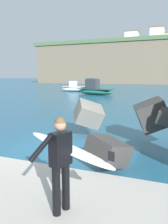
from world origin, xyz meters
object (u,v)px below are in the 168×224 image
(boat_near_left, at_px, (75,88))
(boat_near_centre, at_px, (94,90))
(station_building_central, at_px, (132,39))
(mooring_buoy_inner, at_px, (79,106))
(surfer_with_board, at_px, (63,156))
(station_building_east, at_px, (157,36))
(station_building_west, at_px, (165,39))

(boat_near_left, bearing_deg, boat_near_centre, -42.50)
(station_building_central, bearing_deg, mooring_buoy_inner, -83.12)
(mooring_buoy_inner, bearing_deg, boat_near_left, 114.61)
(station_building_central, bearing_deg, boat_near_left, -88.78)
(surfer_with_board, xyz_separation_m, boat_near_centre, (-8.63, 27.18, -0.58))
(surfer_with_board, height_order, station_building_central, station_building_central)
(station_building_central, bearing_deg, station_building_east, -25.69)
(surfer_with_board, distance_m, mooring_buoy_inner, 14.40)
(surfer_with_board, distance_m, boat_near_left, 34.78)
(station_building_central, bearing_deg, surfer_with_board, -80.94)
(boat_near_left, relative_size, station_building_west, 0.89)
(mooring_buoy_inner, relative_size, station_building_west, 0.08)
(station_building_east, bearing_deg, boat_near_centre, -93.64)
(boat_near_left, bearing_deg, surfer_with_board, -66.62)
(boat_near_left, bearing_deg, station_building_west, 78.45)
(surfer_with_board, xyz_separation_m, station_building_west, (-1.69, 91.16, 15.43))
(boat_near_centre, bearing_deg, station_building_west, 83.81)
(boat_near_left, height_order, mooring_buoy_inner, boat_near_left)
(surfer_with_board, height_order, mooring_buoy_inner, surfer_with_board)
(mooring_buoy_inner, height_order, station_building_central, station_building_central)
(boat_near_centre, relative_size, mooring_buoy_inner, 14.59)
(station_building_central, relative_size, station_building_east, 1.03)
(mooring_buoy_inner, bearing_deg, boat_near_centre, 103.57)
(surfer_with_board, bearing_deg, boat_near_centre, 107.62)
(surfer_with_board, bearing_deg, mooring_buoy_inner, 111.63)
(mooring_buoy_inner, distance_m, station_building_west, 79.61)
(boat_near_centre, height_order, station_building_east, station_building_east)
(boat_near_left, xyz_separation_m, station_building_central, (-1.34, 62.99, 17.24))
(surfer_with_board, height_order, boat_near_centre, boat_near_centre)
(boat_near_centre, xyz_separation_m, station_building_central, (-6.51, 67.73, 17.17))
(boat_near_left, height_order, boat_near_centre, boat_near_centre)
(boat_near_centre, distance_m, station_building_east, 65.09)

